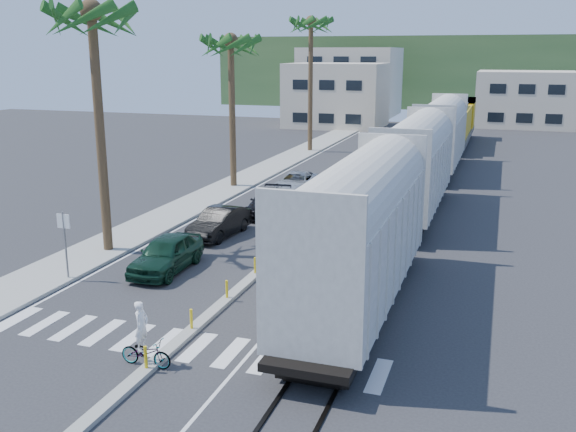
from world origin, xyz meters
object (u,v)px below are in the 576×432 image
(car_lead, at_px, (166,254))
(cyclist, at_px, (145,346))
(street_sign, at_px, (65,236))
(car_second, at_px, (219,222))

(car_lead, relative_size, cyclist, 2.24)
(street_sign, bearing_deg, cyclist, -38.61)
(street_sign, relative_size, car_second, 0.65)
(street_sign, xyz_separation_m, car_lead, (3.35, 2.43, -1.18))
(cyclist, bearing_deg, car_second, 16.18)
(street_sign, height_order, cyclist, street_sign)
(car_lead, xyz_separation_m, cyclist, (3.72, -8.08, -0.12))
(car_second, relative_size, cyclist, 2.21)
(car_lead, bearing_deg, cyclist, -67.03)
(street_sign, height_order, car_second, street_sign)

